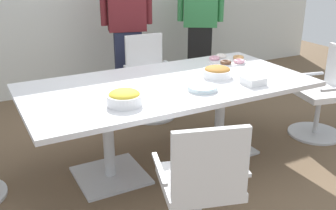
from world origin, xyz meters
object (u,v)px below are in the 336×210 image
at_px(snack_bowl_chips_yellow, 124,97).
at_px(plate_stack, 203,88).
at_px(person_standing_0, 127,23).
at_px(person_standing_1, 200,20).
at_px(office_chair_1, 149,81).
at_px(conference_table, 168,97).
at_px(office_chair_0, 324,97).
at_px(napkin_pile, 253,81).
at_px(snack_bowl_pretzels, 217,72).
at_px(office_chair_3, 201,194).
at_px(donut_platter, 228,60).

xyz_separation_m(snack_bowl_chips_yellow, plate_stack, (0.67, 0.01, -0.04)).
bearing_deg(plate_stack, person_standing_0, 85.45).
bearing_deg(person_standing_1, office_chair_1, 61.93).
bearing_deg(plate_stack, person_standing_1, 58.16).
distance_m(office_chair_1, person_standing_1, 1.33).
distance_m(conference_table, person_standing_0, 1.67).
xyz_separation_m(office_chair_0, napkin_pile, (-1.07, -0.14, 0.38)).
bearing_deg(office_chair_1, snack_bowl_pretzels, 100.00).
xyz_separation_m(office_chair_1, snack_bowl_pretzels, (0.12, -1.14, 0.39)).
bearing_deg(snack_bowl_pretzels, office_chair_3, -128.25).
bearing_deg(napkin_pile, snack_bowl_chips_yellow, 176.73).
xyz_separation_m(person_standing_0, napkin_pile, (0.30, -1.97, -0.21)).
height_order(person_standing_1, snack_bowl_pretzels, person_standing_1).
bearing_deg(snack_bowl_pretzels, snack_bowl_chips_yellow, -165.76).
bearing_deg(office_chair_1, office_chair_3, 76.35).
bearing_deg(office_chair_1, person_standing_0, -82.28).
distance_m(office_chair_1, plate_stack, 1.44).
bearing_deg(person_standing_1, napkin_pile, 100.58).
distance_m(person_standing_1, napkin_pile, 2.22).
bearing_deg(napkin_pile, donut_platter, 70.42).
bearing_deg(office_chair_1, napkin_pile, 104.31).
distance_m(conference_table, napkin_pile, 0.72).
bearing_deg(conference_table, napkin_pile, -31.37).
bearing_deg(napkin_pile, person_standing_0, 98.62).
bearing_deg(plate_stack, conference_table, 117.09).
bearing_deg(snack_bowl_chips_yellow, conference_table, 30.53).
bearing_deg(person_standing_1, plate_stack, 89.67).
height_order(snack_bowl_pretzels, napkin_pile, snack_bowl_pretzels).
distance_m(snack_bowl_pretzels, plate_stack, 0.39).
height_order(office_chair_0, office_chair_3, same).
xyz_separation_m(conference_table, snack_bowl_pretzels, (0.46, -0.06, 0.17)).
relative_size(conference_table, person_standing_1, 1.36).
distance_m(office_chair_3, plate_stack, 1.00).
bearing_deg(office_chair_3, napkin_pile, 53.37).
relative_size(person_standing_1, napkin_pile, 10.89).
bearing_deg(office_chair_3, office_chair_0, 39.51).
xyz_separation_m(office_chair_1, plate_stack, (-0.19, -1.38, 0.36)).
xyz_separation_m(conference_table, plate_stack, (0.15, -0.30, 0.14)).
xyz_separation_m(conference_table, donut_platter, (0.85, 0.32, 0.14)).
bearing_deg(conference_table, snack_bowl_pretzels, -7.03).
bearing_deg(office_chair_3, office_chair_1, 88.90).
bearing_deg(office_chair_0, snack_bowl_chips_yellow, 104.50).
xyz_separation_m(office_chair_3, plate_stack, (0.50, 0.78, 0.36)).
xyz_separation_m(conference_table, office_chair_3, (-0.35, -1.08, -0.22)).
height_order(office_chair_3, snack_bowl_chips_yellow, office_chair_3).
bearing_deg(napkin_pile, person_standing_1, 69.07).
xyz_separation_m(person_standing_0, snack_bowl_pretzels, (0.15, -1.66, -0.19)).
bearing_deg(snack_bowl_pretzels, person_standing_0, 95.32).
xyz_separation_m(office_chair_0, donut_platter, (-0.82, 0.55, 0.36)).
relative_size(conference_table, snack_bowl_chips_yellow, 9.39).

